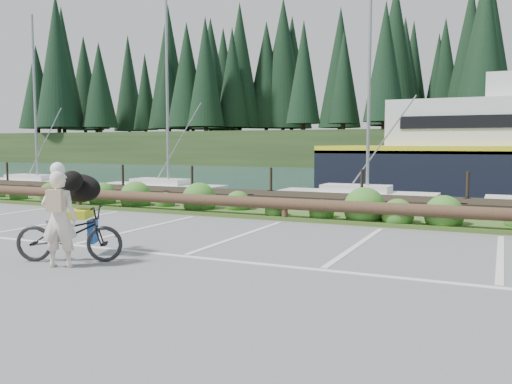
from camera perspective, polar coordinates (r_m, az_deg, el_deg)
ground at (r=10.21m, az=-6.55°, el=-6.32°), size 72.00×72.00×0.00m
harbor_backdrop at (r=87.18m, az=21.46°, el=3.38°), size 170.00×160.00×30.00m
vegetation_strip at (r=14.93m, az=4.02°, el=-2.50°), size 34.00×1.60×0.10m
log_rail at (r=14.29m, az=3.04°, el=-3.03°), size 32.00×0.30×0.60m
bicycle at (r=9.81m, az=-19.06°, el=-4.17°), size 1.94×1.32×0.96m
cyclist at (r=9.37m, az=-20.01°, el=-2.70°), size 0.68×0.58×1.59m
dog at (r=10.28m, az=-18.05°, el=0.40°), size 0.75×0.98×0.51m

